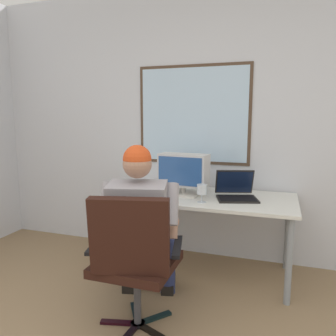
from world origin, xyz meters
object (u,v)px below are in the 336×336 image
at_px(desk, 200,204).
at_px(laptop, 236,191).
at_px(person_seated, 141,227).
at_px(crt_monitor, 183,171).
at_px(office_chair, 134,255).
at_px(cd_case, 133,195).
at_px(wine_glass, 202,190).

relative_size(desk, laptop, 3.93).
bearing_deg(person_seated, crt_monitor, 83.96).
distance_m(office_chair, cd_case, 0.95).
distance_m(person_seated, laptop, 0.99).
bearing_deg(office_chair, wine_glass, 72.69).
xyz_separation_m(office_chair, crt_monitor, (0.03, 1.03, 0.38)).
height_order(wine_glass, cd_case, wine_glass).
xyz_separation_m(person_seated, crt_monitor, (0.08, 0.78, 0.28)).
distance_m(person_seated, wine_glass, 0.66).
distance_m(desk, cd_case, 0.61).
bearing_deg(crt_monitor, wine_glass, -44.86).
xyz_separation_m(person_seated, wine_glass, (0.31, 0.56, 0.17)).
xyz_separation_m(crt_monitor, cd_case, (-0.42, -0.18, -0.21)).
height_order(office_chair, person_seated, person_seated).
xyz_separation_m(desk, person_seated, (-0.24, -0.78, 0.01)).
bearing_deg(person_seated, laptop, 55.60).
bearing_deg(wine_glass, crt_monitor, 135.14).
relative_size(desk, office_chair, 1.72).
bearing_deg(wine_glass, laptop, 45.06).
bearing_deg(desk, office_chair, -100.40).
bearing_deg(wine_glass, office_chair, -107.31).
bearing_deg(crt_monitor, person_seated, -96.04).
bearing_deg(desk, cd_case, -163.09).
bearing_deg(cd_case, laptop, 13.11).
height_order(desk, person_seated, person_seated).
xyz_separation_m(wine_glass, cd_case, (-0.65, 0.04, -0.10)).
bearing_deg(office_chair, crt_monitor, 88.33).
bearing_deg(person_seated, wine_glass, 61.38).
xyz_separation_m(desk, crt_monitor, (-0.16, 0.00, 0.29)).
bearing_deg(crt_monitor, cd_case, -156.85).
relative_size(person_seated, crt_monitor, 2.68).
distance_m(office_chair, wine_glass, 0.89).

